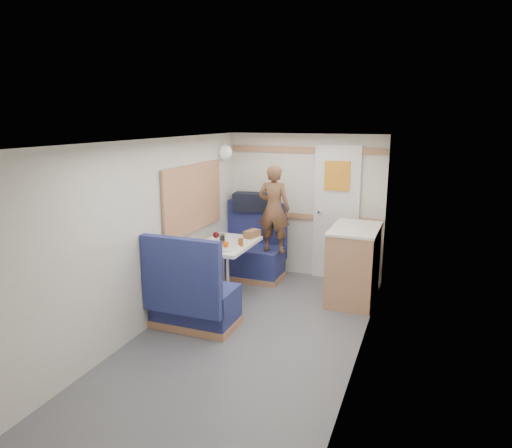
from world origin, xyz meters
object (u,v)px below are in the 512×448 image
at_px(tumbler_left, 202,246).
at_px(person, 274,209).
at_px(dome_light, 225,152).
at_px(wine_glass, 216,235).
at_px(galley_counter, 354,263).
at_px(pepper_grinder, 223,239).
at_px(bench_far, 252,256).
at_px(bench_near, 193,301).
at_px(bread_loaf, 252,234).
at_px(dinette_table, 226,255).
at_px(tray, 227,247).
at_px(beer_glass, 241,243).
at_px(duffel_bag, 253,202).
at_px(tumbler_right, 222,239).
at_px(cheese_block, 219,249).
at_px(orange_fruit, 226,244).

bearing_deg(tumbler_left, person, 65.89).
distance_m(dome_light, wine_glass, 1.38).
xyz_separation_m(galley_counter, pepper_grinder, (-1.50, -0.56, 0.30)).
bearing_deg(dome_light, bench_far, 2.12).
bearing_deg(bench_near, person, 76.91).
relative_size(bench_near, bread_loaf, 4.72).
bearing_deg(bench_far, dinette_table, -90.00).
bearing_deg(wine_glass, person, 63.56).
bearing_deg(tray, beer_glass, 46.57).
relative_size(dome_light, tumbler_left, 1.89).
xyz_separation_m(bench_far, person, (0.37, -0.14, 0.74)).
bearing_deg(dinette_table, pepper_grinder, -158.91).
distance_m(dome_light, galley_counter, 2.28).
bearing_deg(tumbler_left, dome_light, 102.31).
height_order(bench_far, bench_near, same).
relative_size(duffel_bag, wine_glass, 3.24).
xyz_separation_m(tumbler_right, bread_loaf, (0.24, 0.40, -0.01)).
bearing_deg(pepper_grinder, person, 61.17).
height_order(cheese_block, tumbler_left, tumbler_left).
bearing_deg(cheese_block, orange_fruit, 86.77).
bearing_deg(person, tumbler_right, 61.00).
bearing_deg(dome_light, tumbler_left, -77.69).
bearing_deg(tumbler_right, beer_glass, -8.08).
height_order(dinette_table, dome_light, dome_light).
relative_size(dinette_table, tumbler_right, 7.79).
relative_size(bench_near, duffel_bag, 1.93).
distance_m(beer_glass, bread_loaf, 0.44).
distance_m(orange_fruit, tumbler_left, 0.27).
height_order(dinette_table, pepper_grinder, pepper_grinder).
bearing_deg(pepper_grinder, tray, -51.50).
bearing_deg(wine_glass, duffel_bag, 90.89).
height_order(bench_far, cheese_block, bench_far).
bearing_deg(tray, wine_glass, 162.62).
height_order(duffel_bag, orange_fruit, duffel_bag).
height_order(tray, tumbler_left, tumbler_left).
distance_m(bench_far, dome_light, 1.50).
xyz_separation_m(dinette_table, bread_loaf, (0.20, 0.37, 0.20)).
distance_m(tray, cheese_block, 0.18).
xyz_separation_m(dinette_table, pepper_grinder, (-0.04, -0.01, 0.20)).
height_order(bench_far, person, person).
height_order(bench_near, orange_fruit, bench_near).
height_order(tumbler_right, beer_glass, tumbler_right).
height_order(galley_counter, beer_glass, galley_counter).
height_order(person, duffel_bag, person).
bearing_deg(bread_loaf, person, 64.31).
height_order(tray, beer_glass, beer_glass).
bearing_deg(orange_fruit, tray, 74.90).
height_order(person, cheese_block, person).
relative_size(bench_far, pepper_grinder, 10.46).
distance_m(dinette_table, orange_fruit, 0.32).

